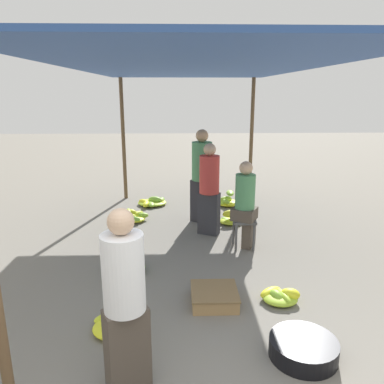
{
  "coord_description": "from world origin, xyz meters",
  "views": [
    {
      "loc": [
        -0.17,
        -1.97,
        2.35
      ],
      "look_at": [
        0.0,
        3.33,
        0.93
      ],
      "focal_mm": 35.0,
      "sensor_mm": 36.0,
      "label": 1
    }
  ],
  "objects_px": {
    "vendor_seated": "(246,203)",
    "banana_pile_left_0": "(118,324)",
    "shopper_walking_mid": "(209,188)",
    "banana_pile_right_1": "(227,201)",
    "banana_pile_right_2": "(280,296)",
    "banana_pile_left_2": "(126,267)",
    "shopper_walking_far": "(202,175)",
    "banana_pile_left_1": "(132,217)",
    "vendor_foreground": "(125,300)",
    "crate_near": "(214,296)",
    "banana_pile_left_3": "(153,202)",
    "basin_black": "(303,348)",
    "banana_pile_right_0": "(233,219)",
    "stool": "(244,225)"
  },
  "relations": [
    {
      "from": "banana_pile_left_3",
      "to": "shopper_walking_mid",
      "type": "height_order",
      "value": "shopper_walking_mid"
    },
    {
      "from": "crate_near",
      "to": "banana_pile_left_0",
      "type": "bearing_deg",
      "value": -155.07
    },
    {
      "from": "banana_pile_left_0",
      "to": "banana_pile_right_1",
      "type": "height_order",
      "value": "banana_pile_right_1"
    },
    {
      "from": "banana_pile_left_2",
      "to": "shopper_walking_far",
      "type": "bearing_deg",
      "value": 60.67
    },
    {
      "from": "basin_black",
      "to": "banana_pile_right_0",
      "type": "xyz_separation_m",
      "value": [
        -0.15,
        3.6,
        -0.0
      ]
    },
    {
      "from": "vendor_seated",
      "to": "shopper_walking_mid",
      "type": "relative_size",
      "value": 0.88
    },
    {
      "from": "banana_pile_right_1",
      "to": "banana_pile_left_3",
      "type": "bearing_deg",
      "value": 177.06
    },
    {
      "from": "shopper_walking_far",
      "to": "banana_pile_left_1",
      "type": "bearing_deg",
      "value": 178.98
    },
    {
      "from": "banana_pile_left_0",
      "to": "banana_pile_right_1",
      "type": "distance_m",
      "value": 4.57
    },
    {
      "from": "vendor_seated",
      "to": "shopper_walking_mid",
      "type": "bearing_deg",
      "value": 130.37
    },
    {
      "from": "basin_black",
      "to": "crate_near",
      "type": "height_order",
      "value": "basin_black"
    },
    {
      "from": "vendor_foreground",
      "to": "banana_pile_right_0",
      "type": "height_order",
      "value": "vendor_foreground"
    },
    {
      "from": "basin_black",
      "to": "banana_pile_left_0",
      "type": "height_order",
      "value": "banana_pile_left_0"
    },
    {
      "from": "banana_pile_left_0",
      "to": "banana_pile_right_2",
      "type": "height_order",
      "value": "banana_pile_left_0"
    },
    {
      "from": "shopper_walking_mid",
      "to": "banana_pile_right_0",
      "type": "bearing_deg",
      "value": 45.23
    },
    {
      "from": "banana_pile_left_1",
      "to": "vendor_foreground",
      "type": "bearing_deg",
      "value": -83.49
    },
    {
      "from": "banana_pile_left_3",
      "to": "banana_pile_right_2",
      "type": "height_order",
      "value": "banana_pile_left_3"
    },
    {
      "from": "banana_pile_right_1",
      "to": "banana_pile_right_2",
      "type": "relative_size",
      "value": 1.16
    },
    {
      "from": "vendor_foreground",
      "to": "basin_black",
      "type": "distance_m",
      "value": 1.73
    },
    {
      "from": "banana_pile_left_0",
      "to": "shopper_walking_far",
      "type": "height_order",
      "value": "shopper_walking_far"
    },
    {
      "from": "banana_pile_left_0",
      "to": "banana_pile_left_2",
      "type": "distance_m",
      "value": 1.29
    },
    {
      "from": "crate_near",
      "to": "stool",
      "type": "bearing_deg",
      "value": 69.34
    },
    {
      "from": "stool",
      "to": "banana_pile_left_0",
      "type": "bearing_deg",
      "value": -128.26
    },
    {
      "from": "vendor_foreground",
      "to": "crate_near",
      "type": "xyz_separation_m",
      "value": [
        0.82,
        1.23,
        -0.72
      ]
    },
    {
      "from": "banana_pile_left_2",
      "to": "banana_pile_right_2",
      "type": "height_order",
      "value": "banana_pile_left_2"
    },
    {
      "from": "banana_pile_right_1",
      "to": "banana_pile_left_0",
      "type": "bearing_deg",
      "value": -111.06
    },
    {
      "from": "stool",
      "to": "shopper_walking_mid",
      "type": "bearing_deg",
      "value": 128.86
    },
    {
      "from": "banana_pile_left_1",
      "to": "shopper_walking_mid",
      "type": "height_order",
      "value": "shopper_walking_mid"
    },
    {
      "from": "vendor_seated",
      "to": "banana_pile_left_2",
      "type": "height_order",
      "value": "vendor_seated"
    },
    {
      "from": "banana_pile_left_1",
      "to": "shopper_walking_far",
      "type": "height_order",
      "value": "shopper_walking_far"
    },
    {
      "from": "vendor_seated",
      "to": "banana_pile_left_0",
      "type": "relative_size",
      "value": 2.45
    },
    {
      "from": "vendor_foreground",
      "to": "banana_pile_right_1",
      "type": "distance_m",
      "value": 5.27
    },
    {
      "from": "banana_pile_left_2",
      "to": "shopper_walking_mid",
      "type": "height_order",
      "value": "shopper_walking_mid"
    },
    {
      "from": "vendor_seated",
      "to": "banana_pile_left_0",
      "type": "xyz_separation_m",
      "value": [
        -1.64,
        -2.06,
        -0.65
      ]
    },
    {
      "from": "vendor_seated",
      "to": "banana_pile_right_1",
      "type": "relative_size",
      "value": 2.38
    },
    {
      "from": "banana_pile_right_1",
      "to": "stool",
      "type": "bearing_deg",
      "value": -90.68
    },
    {
      "from": "banana_pile_left_0",
      "to": "shopper_walking_mid",
      "type": "height_order",
      "value": "shopper_walking_mid"
    },
    {
      "from": "basin_black",
      "to": "vendor_seated",
      "type": "bearing_deg",
      "value": 92.73
    },
    {
      "from": "vendor_seated",
      "to": "banana_pile_right_2",
      "type": "relative_size",
      "value": 2.76
    },
    {
      "from": "vendor_seated",
      "to": "basin_black",
      "type": "relative_size",
      "value": 2.19
    },
    {
      "from": "shopper_walking_far",
      "to": "basin_black",
      "type": "bearing_deg",
      "value": -79.13
    },
    {
      "from": "banana_pile_left_2",
      "to": "crate_near",
      "type": "height_order",
      "value": "banana_pile_left_2"
    },
    {
      "from": "crate_near",
      "to": "shopper_walking_mid",
      "type": "bearing_deg",
      "value": 87.35
    },
    {
      "from": "stool",
      "to": "banana_pile_right_0",
      "type": "xyz_separation_m",
      "value": [
        -0.01,
        1.1,
        -0.29
      ]
    },
    {
      "from": "banana_pile_right_2",
      "to": "shopper_walking_far",
      "type": "xyz_separation_m",
      "value": [
        -0.75,
        2.81,
        0.82
      ]
    },
    {
      "from": "basin_black",
      "to": "banana_pile_right_0",
      "type": "height_order",
      "value": "banana_pile_right_0"
    },
    {
      "from": "banana_pile_left_1",
      "to": "banana_pile_left_2",
      "type": "height_order",
      "value": "banana_pile_left_1"
    },
    {
      "from": "banana_pile_left_1",
      "to": "banana_pile_right_0",
      "type": "relative_size",
      "value": 1.07
    },
    {
      "from": "banana_pile_left_2",
      "to": "banana_pile_left_1",
      "type": "bearing_deg",
      "value": 94.57
    },
    {
      "from": "crate_near",
      "to": "shopper_walking_far",
      "type": "height_order",
      "value": "shopper_walking_far"
    }
  ]
}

